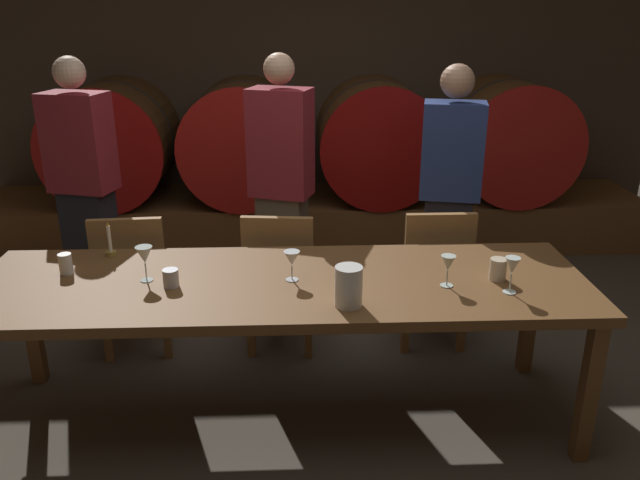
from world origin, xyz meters
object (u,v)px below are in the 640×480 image
wine_barrel_far_right (507,138)px  guest_center (282,186)px  guest_left (85,191)px  pitcher (349,286)px  wine_glass_center_left (292,259)px  wine_glass_center_right (448,264)px  cup_center (171,278)px  wine_barrel_center_left (244,140)px  chair_center (280,275)px  guest_right (449,191)px  cup_right (498,269)px  chair_right (434,271)px  chair_left (134,277)px  cup_left (66,264)px  wine_glass_far_right (512,267)px  wine_barrel_center_right (376,139)px  wine_barrel_far_left (114,141)px  candle_center (110,247)px  dining_table (282,292)px  wine_glass_far_left (144,256)px

wine_barrel_far_right → guest_center: guest_center is taller
guest_left → pitcher: guest_left is taller
wine_glass_center_left → wine_glass_center_right: (0.71, -0.09, 0.00)m
cup_center → guest_center: bearing=69.2°
wine_barrel_center_left → wine_glass_center_left: size_ratio=6.77×
chair_center → wine_glass_center_left: size_ratio=6.04×
wine_barrel_center_left → guest_right: 1.96m
guest_left → cup_right: (2.27, -1.21, -0.05)m
chair_right → chair_center: bearing=1.1°
guest_center → wine_glass_center_right: 1.55m
chair_left → cup_left: 0.66m
chair_center → guest_center: size_ratio=0.52×
chair_center → wine_glass_center_right: 1.16m
wine_barrel_far_right → guest_left: guest_left is taller
wine_glass_center_left → wine_glass_far_right: size_ratio=0.86×
wine_barrel_center_right → chair_right: 1.88m
guest_right → wine_glass_far_right: size_ratio=9.61×
wine_barrel_far_left → cup_center: size_ratio=11.75×
candle_center → wine_glass_center_right: (1.65, -0.44, 0.06)m
chair_right → candle_center: candle_center is taller
dining_table → cup_right: (1.02, -0.03, 0.11)m
wine_glass_far_right → cup_left: 2.09m
wine_glass_far_left → wine_glass_center_right: size_ratio=1.14×
wine_glass_far_right → cup_left: (-2.07, 0.30, -0.08)m
wine_glass_far_left → wine_glass_center_left: bearing=-1.8°
wine_glass_far_right → chair_center: bearing=141.0°
candle_center → wine_glass_center_right: candle_center is taller
wine_barrel_far_left → chair_right: (2.31, -1.83, -0.41)m
chair_left → cup_center: chair_left is taller
guest_left → guest_center: size_ratio=0.99×
wine_glass_center_left → cup_left: 1.09m
wine_glass_center_right → dining_table: bearing=173.0°
wine_barrel_center_left → wine_glass_far_right: wine_barrel_center_left is taller
pitcher → wine_glass_center_left: 0.37m
chair_center → wine_glass_far_right: (1.05, -0.85, 0.40)m
dining_table → chair_left: size_ratio=3.28×
chair_left → chair_center: size_ratio=1.00×
guest_left → guest_center: (1.24, 0.06, 0.00)m
chair_right → candle_center: size_ratio=4.74×
guest_right → cup_left: (-2.10, -1.05, -0.03)m
chair_left → wine_glass_center_left: size_ratio=6.04×
guest_left → cup_right: size_ratio=16.26×
wine_glass_center_left → guest_right: bearing=49.1°
wine_barrel_center_left → wine_glass_center_right: bearing=-67.1°
chair_right → candle_center: 1.83m
dining_table → wine_glass_far_right: (1.03, -0.18, 0.19)m
wine_barrel_far_left → chair_right: size_ratio=1.12×
chair_right → guest_left: 2.22m
dining_table → wine_glass_center_left: 0.18m
chair_right → pitcher: 1.20m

